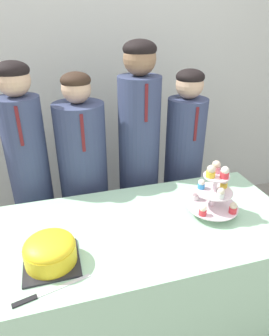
{
  "coord_description": "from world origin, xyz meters",
  "views": [
    {
      "loc": [
        -0.41,
        -0.77,
        1.67
      ],
      "look_at": [
        -0.07,
        0.41,
        1.05
      ],
      "focal_mm": 32.0,
      "sensor_mm": 36.0,
      "label": 1
    }
  ],
  "objects_px": {
    "student_0": "(32,185)",
    "student_3": "(183,172)",
    "cupcake_stand": "(214,191)",
    "cake_knife": "(40,295)",
    "student_2": "(139,166)",
    "round_cake": "(50,251)",
    "student_1": "(85,187)"
  },
  "relations": [
    {
      "from": "round_cake",
      "to": "student_3",
      "type": "distance_m",
      "value": 1.21
    },
    {
      "from": "student_3",
      "to": "student_0",
      "type": "bearing_deg",
      "value": -180.0
    },
    {
      "from": "student_0",
      "to": "student_1",
      "type": "bearing_deg",
      "value": 0.0
    },
    {
      "from": "cupcake_stand",
      "to": "student_2",
      "type": "bearing_deg",
      "value": 110.03
    },
    {
      "from": "student_3",
      "to": "cupcake_stand",
      "type": "bearing_deg",
      "value": -100.58
    },
    {
      "from": "round_cake",
      "to": "student_0",
      "type": "bearing_deg",
      "value": 97.33
    },
    {
      "from": "cake_knife",
      "to": "student_2",
      "type": "height_order",
      "value": "student_2"
    },
    {
      "from": "cake_knife",
      "to": "student_1",
      "type": "distance_m",
      "value": 0.95
    },
    {
      "from": "cake_knife",
      "to": "student_3",
      "type": "height_order",
      "value": "student_3"
    },
    {
      "from": "cake_knife",
      "to": "student_2",
      "type": "xyz_separation_m",
      "value": [
        0.66,
        0.9,
        0.02
      ]
    },
    {
      "from": "cupcake_stand",
      "to": "student_2",
      "type": "height_order",
      "value": "student_2"
    },
    {
      "from": "cake_knife",
      "to": "student_3",
      "type": "relative_size",
      "value": 0.21
    },
    {
      "from": "round_cake",
      "to": "student_1",
      "type": "relative_size",
      "value": 0.16
    },
    {
      "from": "student_2",
      "to": "student_0",
      "type": "bearing_deg",
      "value": -180.0
    },
    {
      "from": "student_0",
      "to": "cupcake_stand",
      "type": "bearing_deg",
      "value": -33.07
    },
    {
      "from": "cupcake_stand",
      "to": "student_0",
      "type": "bearing_deg",
      "value": 146.93
    },
    {
      "from": "student_2",
      "to": "student_3",
      "type": "bearing_deg",
      "value": -0.0
    },
    {
      "from": "student_2",
      "to": "student_3",
      "type": "distance_m",
      "value": 0.34
    },
    {
      "from": "cake_knife",
      "to": "student_0",
      "type": "relative_size",
      "value": 0.2
    },
    {
      "from": "cupcake_stand",
      "to": "student_1",
      "type": "xyz_separation_m",
      "value": [
        -0.6,
        0.6,
        -0.22
      ]
    },
    {
      "from": "round_cake",
      "to": "cake_knife",
      "type": "distance_m",
      "value": 0.18
    },
    {
      "from": "student_0",
      "to": "student_3",
      "type": "bearing_deg",
      "value": 0.0
    },
    {
      "from": "round_cake",
      "to": "student_1",
      "type": "height_order",
      "value": "student_1"
    },
    {
      "from": "cake_knife",
      "to": "student_1",
      "type": "height_order",
      "value": "student_1"
    },
    {
      "from": "cake_knife",
      "to": "cupcake_stand",
      "type": "height_order",
      "value": "cupcake_stand"
    },
    {
      "from": "student_0",
      "to": "student_3",
      "type": "xyz_separation_m",
      "value": [
        1.04,
        0.0,
        -0.06
      ]
    },
    {
      "from": "cupcake_stand",
      "to": "student_0",
      "type": "relative_size",
      "value": 0.2
    },
    {
      "from": "round_cake",
      "to": "student_0",
      "type": "distance_m",
      "value": 0.75
    },
    {
      "from": "student_0",
      "to": "round_cake",
      "type": "bearing_deg",
      "value": -82.67
    },
    {
      "from": "student_1",
      "to": "student_2",
      "type": "distance_m",
      "value": 0.39
    },
    {
      "from": "student_0",
      "to": "student_1",
      "type": "height_order",
      "value": "student_0"
    },
    {
      "from": "cupcake_stand",
      "to": "student_3",
      "type": "distance_m",
      "value": 0.65
    }
  ]
}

